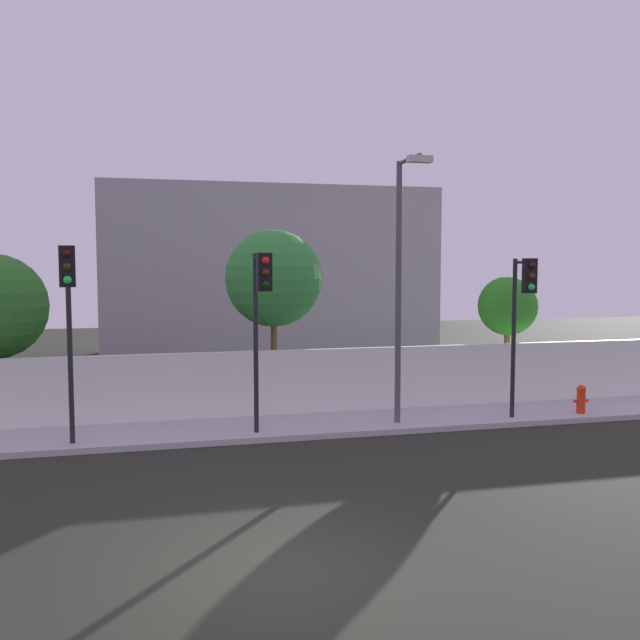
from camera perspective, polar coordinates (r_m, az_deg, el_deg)
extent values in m
plane|color=#26281F|center=(10.37, -2.96, -20.11)|extent=(80.00, 80.00, 0.00)
cube|color=#B0B0B0|center=(18.05, -7.99, -9.08)|extent=(36.00, 2.40, 0.15)
cube|color=silver|center=(19.11, -8.42, -5.34)|extent=(36.00, 0.18, 1.80)
cylinder|color=black|center=(17.10, -5.35, -1.97)|extent=(0.12, 0.12, 4.46)
cylinder|color=black|center=(16.55, -5.04, 5.21)|extent=(0.16, 0.91, 0.08)
cube|color=black|center=(16.10, -4.64, 3.99)|extent=(0.36, 0.23, 0.90)
sphere|color=red|center=(15.99, -4.55, 4.95)|extent=(0.18, 0.18, 0.18)
sphere|color=#33260A|center=(15.99, -4.54, 3.95)|extent=(0.18, 0.18, 0.18)
sphere|color=black|center=(15.99, -4.53, 2.94)|extent=(0.18, 0.18, 0.18)
cylinder|color=black|center=(19.46, 15.77, -1.49)|extent=(0.12, 0.12, 4.35)
cylinder|color=black|center=(18.97, 16.45, 4.62)|extent=(0.14, 0.85, 0.08)
cube|color=black|center=(18.59, 17.00, 3.54)|extent=(0.35, 0.23, 0.90)
sphere|color=black|center=(18.48, 17.19, 4.36)|extent=(0.18, 0.18, 0.18)
sphere|color=#33260A|center=(18.49, 17.16, 3.50)|extent=(0.18, 0.18, 0.18)
sphere|color=#19F24C|center=(18.49, 17.14, 2.63)|extent=(0.18, 0.18, 0.18)
cylinder|color=black|center=(17.00, -20.05, -2.04)|extent=(0.12, 0.12, 4.60)
cylinder|color=black|center=(16.38, -20.27, 5.43)|extent=(0.19, 1.05, 0.08)
cube|color=black|center=(15.85, -20.25, 4.20)|extent=(0.36, 0.23, 0.90)
sphere|color=black|center=(15.73, -20.28, 5.18)|extent=(0.18, 0.18, 0.18)
sphere|color=#33260A|center=(15.73, -20.25, 4.16)|extent=(0.18, 0.18, 0.18)
sphere|color=#19F24C|center=(15.74, -20.22, 3.14)|extent=(0.18, 0.18, 0.18)
cylinder|color=#4C4C51|center=(18.16, 6.52, 2.19)|extent=(0.16, 0.16, 6.85)
cylinder|color=#4C4C51|center=(17.68, 7.43, 13.09)|extent=(0.11, 1.41, 0.10)
cube|color=beige|center=(17.01, 8.29, 13.08)|extent=(0.60, 0.25, 0.16)
cylinder|color=red|center=(20.86, 20.84, -6.38)|extent=(0.24, 0.24, 0.64)
sphere|color=red|center=(20.79, 20.87, -5.41)|extent=(0.26, 0.26, 0.26)
cylinder|color=red|center=(20.76, 20.45, -6.33)|extent=(0.10, 0.09, 0.09)
cylinder|color=red|center=(20.95, 21.22, -6.25)|extent=(0.10, 0.09, 0.09)
cylinder|color=brown|center=(20.65, -3.84, -3.09)|extent=(0.19, 0.19, 3.14)
sphere|color=#328A37|center=(20.47, -3.88, 3.47)|extent=(2.88, 2.88, 2.88)
cylinder|color=brown|center=(23.31, 15.22, -3.19)|extent=(0.18, 0.18, 2.47)
sphere|color=#2D8921|center=(23.14, 15.31, 1.15)|extent=(1.92, 1.92, 1.92)
cube|color=#9D9D9D|center=(33.21, -4.34, 3.93)|extent=(15.29, 6.00, 7.89)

